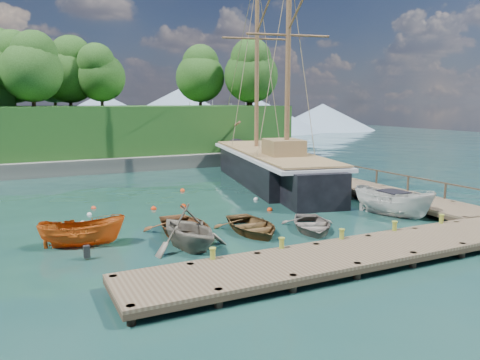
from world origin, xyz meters
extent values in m
plane|color=#11312B|center=(0.00, 0.00, 0.00)|extent=(160.00, 160.00, 0.00)
cube|color=brown|center=(2.00, -6.50, 0.54)|extent=(20.00, 3.20, 0.12)
cube|color=black|center=(2.00, -6.50, 0.38)|extent=(20.00, 3.20, 0.20)
cylinder|color=black|center=(-7.70, -7.80, 0.05)|extent=(0.28, 0.28, 1.10)
cylinder|color=black|center=(-7.70, -5.20, 0.05)|extent=(0.28, 0.28, 1.10)
cube|color=brown|center=(11.50, 7.00, 0.54)|extent=(3.20, 24.00, 0.12)
cube|color=black|center=(11.50, 7.00, 0.38)|extent=(3.20, 24.00, 0.20)
cylinder|color=black|center=(10.20, -4.70, 0.05)|extent=(0.28, 0.28, 1.10)
cylinder|color=black|center=(10.20, 18.70, 0.05)|extent=(0.28, 0.28, 1.10)
cylinder|color=black|center=(12.80, 18.70, 0.05)|extent=(0.28, 0.28, 1.10)
cylinder|color=olive|center=(-4.00, -5.10, 0.00)|extent=(0.26, 0.26, 0.45)
cylinder|color=olive|center=(-1.00, -5.10, 0.00)|extent=(0.26, 0.26, 0.45)
cylinder|color=olive|center=(2.00, -5.10, 0.00)|extent=(0.26, 0.26, 0.45)
cylinder|color=olive|center=(5.00, -5.10, 0.00)|extent=(0.26, 0.26, 0.45)
cylinder|color=olive|center=(8.00, -5.10, 0.00)|extent=(0.26, 0.26, 0.45)
imported|color=brown|center=(-3.22, 0.26, 0.00)|extent=(3.48, 4.82, 0.99)
imported|color=#6B6557|center=(-3.75, -1.70, 0.00)|extent=(4.21, 4.64, 2.11)
imported|color=#533A1D|center=(-0.03, -0.61, 0.00)|extent=(3.25, 4.41, 0.88)
imported|color=#6C625A|center=(2.89, -1.56, 0.00)|extent=(4.11, 4.68, 0.81)
imported|color=#BE5314|center=(-7.93, 0.70, 0.00)|extent=(4.02, 2.21, 1.47)
imported|color=silver|center=(8.73, -1.11, 0.00)|extent=(3.33, 5.14, 1.86)
cube|color=black|center=(7.87, 11.60, 0.77)|extent=(7.84, 15.73, 3.13)
cube|color=black|center=(9.84, 21.08, 0.77)|extent=(3.59, 5.18, 2.81)
cube|color=black|center=(6.13, 3.18, 0.77)|extent=(4.13, 4.48, 2.97)
cube|color=silver|center=(7.87, 11.60, 2.29)|extent=(8.84, 20.37, 0.25)
cube|color=brown|center=(7.87, 11.60, 2.54)|extent=(8.32, 19.86, 0.12)
cube|color=brown|center=(7.22, 8.45, 3.14)|extent=(3.00, 3.43, 1.20)
cylinder|color=brown|center=(10.56, 24.58, 3.74)|extent=(1.63, 6.80, 1.69)
cylinder|color=brown|center=(8.66, 15.39, 10.85)|extent=(0.36, 0.36, 16.61)
cylinder|color=brown|center=(7.09, 7.81, 10.18)|extent=(0.36, 0.36, 15.28)
cylinder|color=#8C7A59|center=(9.91, 21.46, 11.12)|extent=(2.38, 11.26, 9.65)
sphere|color=silver|center=(-7.42, 4.72, 0.00)|extent=(0.35, 0.35, 0.35)
sphere|color=red|center=(-3.07, 6.48, 0.00)|extent=(0.35, 0.35, 0.35)
sphere|color=red|center=(-1.24, 6.32, 0.00)|extent=(0.36, 0.36, 0.36)
sphere|color=silver|center=(3.79, 6.19, 0.00)|extent=(0.33, 0.33, 0.33)
sphere|color=red|center=(-6.32, 8.25, 0.00)|extent=(0.31, 0.31, 0.31)
sphere|color=#EA3D0F|center=(0.42, 11.30, 0.00)|extent=(0.35, 0.35, 0.35)
sphere|color=white|center=(-6.80, 6.68, 0.00)|extent=(0.28, 0.28, 0.28)
sphere|color=red|center=(3.10, 3.12, 0.00)|extent=(0.34, 0.34, 0.34)
cube|color=#474744|center=(-8.00, 24.00, 0.60)|extent=(50.00, 4.00, 1.40)
cube|color=#23531E|center=(-8.00, 30.00, 3.00)|extent=(50.00, 14.00, 6.00)
cylinder|color=#382616|center=(13.91, 26.65, 6.70)|extent=(0.36, 0.36, 1.40)
sphere|color=#1F3E14|center=(13.91, 26.65, 9.30)|extent=(6.00, 6.00, 6.00)
cylinder|color=#382616|center=(-1.61, 31.21, 6.70)|extent=(0.36, 0.36, 1.40)
sphere|color=#1F3E14|center=(-1.61, 31.21, 9.00)|extent=(5.13, 5.13, 5.13)
cylinder|color=#382616|center=(-10.15, 30.20, 6.70)|extent=(0.36, 0.36, 1.40)
sphere|color=#1F3E14|center=(-10.15, 30.20, 9.24)|extent=(5.82, 5.82, 5.82)
cylinder|color=#382616|center=(-4.58, 33.35, 6.70)|extent=(0.36, 0.36, 1.40)
sphere|color=#1F3E14|center=(-4.58, 33.35, 9.32)|extent=(6.05, 6.05, 6.05)
cylinder|color=#382616|center=(14.09, 27.65, 6.70)|extent=(0.36, 0.36, 1.40)
sphere|color=#1F3E14|center=(14.09, 27.65, 8.87)|extent=(4.77, 4.77, 4.77)
cylinder|color=#382616|center=(-8.51, 26.55, 6.70)|extent=(0.36, 0.36, 1.40)
sphere|color=#1F3E14|center=(-8.51, 26.55, 9.11)|extent=(5.47, 5.47, 5.47)
cylinder|color=#382616|center=(9.27, 30.39, 6.70)|extent=(0.36, 0.36, 1.40)
sphere|color=#1F3E14|center=(9.27, 30.39, 9.14)|extent=(5.55, 5.55, 5.55)
cylinder|color=#382616|center=(-10.01, 37.76, 6.70)|extent=(0.36, 0.36, 1.40)
sphere|color=#1F3E14|center=(-10.01, 37.76, 9.39)|extent=(6.25, 6.25, 6.25)
cylinder|color=#382616|center=(-5.73, 38.37, 6.70)|extent=(0.36, 0.36, 1.40)
sphere|color=#1F3E14|center=(-5.73, 38.37, 9.26)|extent=(5.89, 5.89, 5.89)
cone|color=#728CA5|center=(20.00, 70.00, 4.50)|extent=(36.00, 36.00, 9.00)
cone|color=#728CA5|center=(38.00, 70.00, 3.50)|extent=(28.00, 28.00, 7.00)
cone|color=#728CA5|center=(5.00, 70.00, 4.00)|extent=(32.00, 32.00, 8.00)
cone|color=#728CA5|center=(55.00, 70.00, 3.00)|extent=(24.00, 24.00, 6.00)
camera|label=1|loc=(-10.40, -20.66, 6.43)|focal=35.00mm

